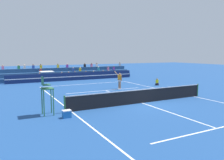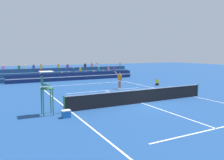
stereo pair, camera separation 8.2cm
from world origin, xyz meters
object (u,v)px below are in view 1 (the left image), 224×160
object	(u,v)px
umpire_chair	(46,87)
ball_kid_courtside	(157,82)
equipment_cooler	(67,114)
tennis_player	(119,80)
tennis_ball	(81,100)

from	to	relation	value
umpire_chair	ball_kid_courtside	bearing A→B (deg)	26.22
ball_kid_courtside	equipment_cooler	world-z (taller)	ball_kid_courtside
tennis_player	ball_kid_courtside	bearing A→B (deg)	3.67
ball_kid_courtside	equipment_cooler	bearing A→B (deg)	-148.60
tennis_ball	equipment_cooler	size ratio (longest dim) A/B	0.14
umpire_chair	equipment_cooler	xyz separation A→B (m)	(0.89, -1.13, -1.49)
tennis_ball	equipment_cooler	distance (m)	4.86
umpire_chair	ball_kid_courtside	world-z (taller)	umpire_chair
umpire_chair	tennis_ball	distance (m)	4.81
tennis_player	tennis_ball	world-z (taller)	tennis_player
tennis_ball	tennis_player	bearing A→B (deg)	32.37
tennis_player	equipment_cooler	xyz separation A→B (m)	(-7.89, -7.74, -0.75)
ball_kid_courtside	tennis_ball	bearing A→B (deg)	-160.52
tennis_ball	equipment_cooler	world-z (taller)	equipment_cooler
umpire_chair	tennis_ball	world-z (taller)	umpire_chair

